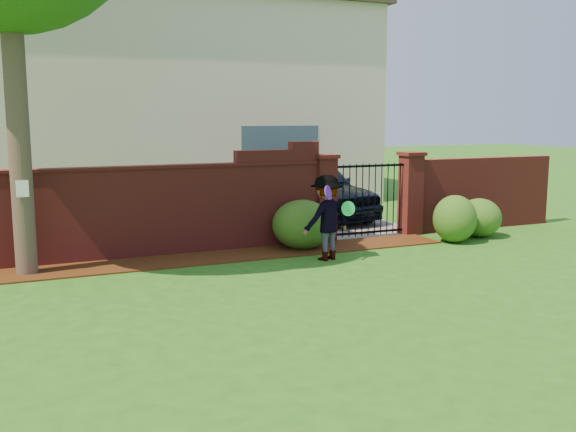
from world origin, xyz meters
name	(u,v)px	position (x,y,z in m)	size (l,w,h in m)	color
ground	(300,302)	(0.00, 0.00, -0.01)	(80.00, 80.00, 0.01)	#255A16
mulch_bed	(180,261)	(-0.95, 3.34, 0.01)	(11.10, 1.08, 0.03)	#371A0A
brick_wall	(114,211)	(-2.01, 4.00, 0.93)	(8.70, 0.31, 2.16)	maroon
brick_wall_return	(481,193)	(6.60, 4.00, 0.85)	(4.00, 0.25, 1.70)	maroon
pillar_left	(324,198)	(2.40, 4.00, 0.96)	(0.50, 0.50, 1.88)	maroon
pillar_right	(411,193)	(4.60, 4.00, 0.96)	(0.50, 0.50, 1.88)	maroon
iron_gate	(369,200)	(3.50, 4.00, 0.85)	(1.78, 0.03, 1.60)	black
driveway	(295,213)	(3.50, 8.00, 0.01)	(3.20, 8.00, 0.01)	slate
house	(170,100)	(1.00, 12.00, 3.16)	(12.40, 6.40, 6.30)	beige
car	(316,190)	(3.59, 6.82, 0.78)	(1.84, 4.57, 1.56)	black
paper_notice	(22,189)	(-3.60, 3.21, 1.50)	(0.20, 0.01, 0.28)	white
shrub_left	(302,224)	(1.63, 3.46, 0.50)	(1.23, 1.23, 1.01)	#215218
shrub_middle	(455,219)	(4.91, 2.78, 0.51)	(0.93, 0.93, 1.02)	#215218
shrub_right	(479,218)	(5.81, 3.08, 0.43)	(0.98, 0.98, 0.87)	#215218
man	(327,218)	(1.64, 2.35, 0.80)	(1.04, 0.60, 1.61)	gray
frisbee_purple	(328,193)	(1.48, 2.03, 1.32)	(0.27, 0.27, 0.02)	#571DB7
frisbee_green	(348,209)	(1.98, 2.19, 0.98)	(0.28, 0.28, 0.03)	#1CD54E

